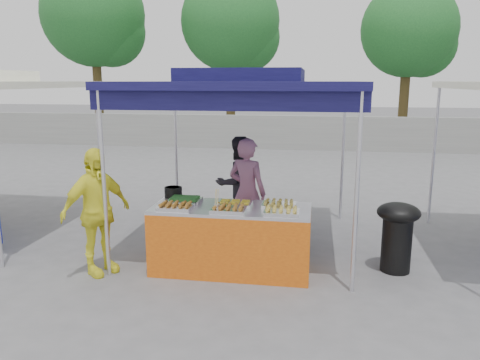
% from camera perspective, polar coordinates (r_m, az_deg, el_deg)
% --- Properties ---
extents(ground_plane, '(80.00, 80.00, 0.00)m').
position_cam_1_polar(ground_plane, '(6.28, -0.90, -10.56)').
color(ground_plane, slate).
extents(back_wall, '(40.00, 0.25, 1.20)m').
position_cam_1_polar(back_wall, '(16.84, 5.73, 5.77)').
color(back_wall, gray).
rests_on(back_wall, ground_plane).
extents(main_canopy, '(3.20, 3.20, 2.57)m').
position_cam_1_polar(main_canopy, '(6.75, 0.51, 11.68)').
color(main_canopy, silver).
rests_on(main_canopy, ground_plane).
extents(tree_0, '(4.11, 4.11, 7.06)m').
position_cam_1_polar(tree_0, '(20.77, -16.96, 18.20)').
color(tree_0, '#493A1C').
rests_on(tree_0, ground_plane).
extents(tree_1, '(3.83, 3.82, 6.57)m').
position_cam_1_polar(tree_1, '(19.14, -0.70, 18.26)').
color(tree_1, '#493A1C').
rests_on(tree_1, ground_plane).
extents(tree_2, '(3.56, 3.51, 6.04)m').
position_cam_1_polar(tree_2, '(19.35, 20.27, 16.38)').
color(tree_2, '#493A1C').
rests_on(tree_2, ground_plane).
extents(vendor_table, '(2.00, 0.80, 0.85)m').
position_cam_1_polar(vendor_table, '(6.03, -1.08, -7.19)').
color(vendor_table, '#DB5E13').
rests_on(vendor_table, ground_plane).
extents(food_tray_fl, '(0.42, 0.30, 0.07)m').
position_cam_1_polar(food_tray_fl, '(5.84, -7.87, -3.25)').
color(food_tray_fl, white).
rests_on(food_tray_fl, vendor_table).
extents(food_tray_fm, '(0.42, 0.30, 0.07)m').
position_cam_1_polar(food_tray_fm, '(5.67, -1.38, -3.59)').
color(food_tray_fm, white).
rests_on(food_tray_fm, vendor_table).
extents(food_tray_fr, '(0.42, 0.30, 0.07)m').
position_cam_1_polar(food_tray_fr, '(5.59, 5.11, -3.86)').
color(food_tray_fr, white).
rests_on(food_tray_fr, vendor_table).
extents(food_tray_bl, '(0.42, 0.30, 0.07)m').
position_cam_1_polar(food_tray_bl, '(6.14, -6.77, -2.45)').
color(food_tray_bl, white).
rests_on(food_tray_bl, vendor_table).
extents(food_tray_bm, '(0.42, 0.30, 0.07)m').
position_cam_1_polar(food_tray_bm, '(5.94, -0.59, -2.85)').
color(food_tray_bm, white).
rests_on(food_tray_bm, vendor_table).
extents(food_tray_br, '(0.42, 0.30, 0.07)m').
position_cam_1_polar(food_tray_br, '(5.89, 4.80, -3.03)').
color(food_tray_br, white).
rests_on(food_tray_br, vendor_table).
extents(cooking_pot, '(0.24, 0.24, 0.14)m').
position_cam_1_polar(cooking_pot, '(6.45, -8.13, -1.47)').
color(cooking_pot, black).
rests_on(cooking_pot, vendor_table).
extents(skewer_cup, '(0.08, 0.08, 0.10)m').
position_cam_1_polar(skewer_cup, '(5.68, -2.84, -3.43)').
color(skewer_cup, silver).
rests_on(skewer_cup, vendor_table).
extents(wok_burner, '(0.54, 0.54, 0.91)m').
position_cam_1_polar(wok_burner, '(6.31, 18.64, -5.90)').
color(wok_burner, black).
rests_on(wok_burner, ground_plane).
extents(crate_left, '(0.52, 0.37, 0.31)m').
position_cam_1_polar(crate_left, '(6.81, -4.40, -7.34)').
color(crate_left, '#1625B8').
rests_on(crate_left, ground_plane).
extents(crate_right, '(0.46, 0.32, 0.27)m').
position_cam_1_polar(crate_right, '(6.76, 1.82, -7.63)').
color(crate_right, '#1625B8').
rests_on(crate_right, ground_plane).
extents(crate_stacked, '(0.43, 0.30, 0.26)m').
position_cam_1_polar(crate_stacked, '(6.68, 1.84, -5.47)').
color(crate_stacked, '#1625B8').
rests_on(crate_stacked, crate_right).
extents(vendor_woman, '(0.68, 0.56, 1.61)m').
position_cam_1_polar(vendor_woman, '(6.85, 0.88, -1.53)').
color(vendor_woman, '#9B6387').
rests_on(vendor_woman, ground_plane).
extents(helper_man, '(0.95, 0.90, 1.54)m').
position_cam_1_polar(helper_man, '(7.60, -0.26, -0.43)').
color(helper_man, '#222127').
rests_on(helper_man, ground_plane).
extents(customer_person, '(0.84, 1.01, 1.61)m').
position_cam_1_polar(customer_person, '(6.11, -17.12, -3.74)').
color(customer_person, '#FEF938').
rests_on(customer_person, ground_plane).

